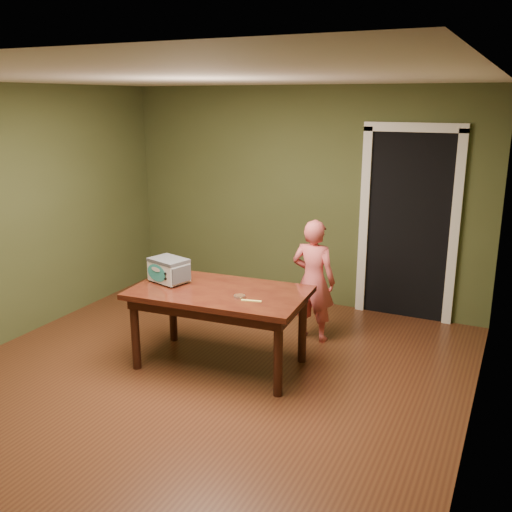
# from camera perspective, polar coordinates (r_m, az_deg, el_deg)

# --- Properties ---
(floor) EXTENTS (5.00, 5.00, 0.00)m
(floor) POSITION_cam_1_polar(r_m,az_deg,el_deg) (5.20, -6.10, -12.70)
(floor) COLOR #562D18
(floor) RESTS_ON ground
(room_shell) EXTENTS (4.52, 5.02, 2.61)m
(room_shell) POSITION_cam_1_polar(r_m,az_deg,el_deg) (4.64, -6.70, 6.20)
(room_shell) COLOR #464F2A
(room_shell) RESTS_ON ground
(doorway) EXTENTS (1.10, 0.66, 2.25)m
(doorway) POSITION_cam_1_polar(r_m,az_deg,el_deg) (6.90, 15.45, 3.29)
(doorway) COLOR black
(doorway) RESTS_ON ground
(dining_table) EXTENTS (1.66, 1.01, 0.75)m
(dining_table) POSITION_cam_1_polar(r_m,az_deg,el_deg) (5.28, -3.68, -4.44)
(dining_table) COLOR #34100B
(dining_table) RESTS_ON floor
(toy_oven) EXTENTS (0.43, 0.34, 0.23)m
(toy_oven) POSITION_cam_1_polar(r_m,az_deg,el_deg) (5.49, -8.72, -1.33)
(toy_oven) COLOR #4C4F54
(toy_oven) RESTS_ON dining_table
(baking_pan) EXTENTS (0.10, 0.10, 0.02)m
(baking_pan) POSITION_cam_1_polar(r_m,az_deg,el_deg) (5.05, -1.66, -4.04)
(baking_pan) COLOR silver
(baking_pan) RESTS_ON dining_table
(spatula) EXTENTS (0.18, 0.07, 0.01)m
(spatula) POSITION_cam_1_polar(r_m,az_deg,el_deg) (4.96, -0.47, -4.49)
(spatula) COLOR #FFF26E
(spatula) RESTS_ON dining_table
(child) EXTENTS (0.48, 0.33, 1.28)m
(child) POSITION_cam_1_polar(r_m,az_deg,el_deg) (5.89, 5.76, -2.46)
(child) COLOR #E35D5E
(child) RESTS_ON floor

